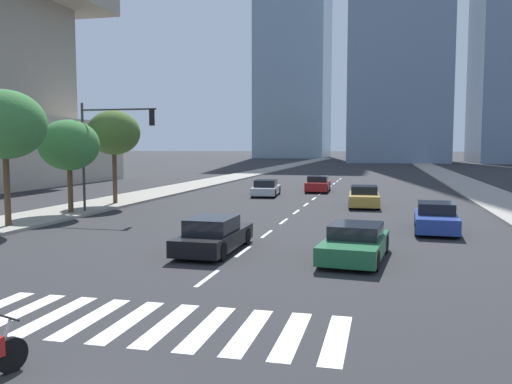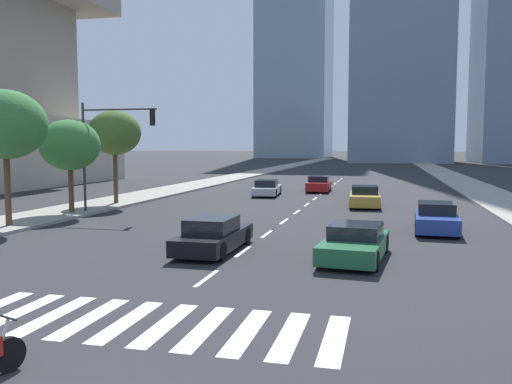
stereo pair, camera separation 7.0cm
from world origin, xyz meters
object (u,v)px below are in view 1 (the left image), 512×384
object	(u,v)px
sedan_red_0	(318,184)
sedan_blue_2	(436,218)
sedan_black_1	(214,236)
sedan_gold_5	(364,197)
traffic_signal_far	(109,137)
street_tree_nearest	(4,125)
street_tree_third	(114,133)
sedan_green_4	(355,243)
sedan_silver_3	(266,188)
street_tree_second	(69,145)

from	to	relation	value
sedan_red_0	sedan_blue_2	xyz separation A→B (m)	(7.66, -19.63, -0.02)
sedan_black_1	sedan_gold_5	xyz separation A→B (m)	(4.77, 15.91, 0.02)
traffic_signal_far	street_tree_nearest	xyz separation A→B (m)	(-2.03, -5.81, 0.47)
traffic_signal_far	street_tree_third	distance (m)	4.74
sedan_blue_2	sedan_green_4	size ratio (longest dim) A/B	1.00
traffic_signal_far	sedan_blue_2	bearing A→B (deg)	-6.69
sedan_red_0	street_tree_third	xyz separation A→B (m)	(-11.51, -13.35, 4.04)
sedan_blue_2	traffic_signal_far	xyz separation A→B (m)	(-17.13, 2.01, 3.71)
street_tree_third	sedan_red_0	bearing A→B (deg)	49.24
sedan_red_0	sedan_black_1	distance (m)	26.28
sedan_silver_3	traffic_signal_far	bearing A→B (deg)	150.10
sedan_green_4	street_tree_third	size ratio (longest dim) A/B	0.76
traffic_signal_far	sedan_red_0	bearing A→B (deg)	61.73
sedan_red_0	street_tree_second	xyz separation A→B (m)	(-11.51, -18.37, 3.24)
sedan_blue_2	street_tree_third	bearing A→B (deg)	-105.32
sedan_black_1	sedan_green_4	world-z (taller)	sedan_black_1
sedan_green_4	street_tree_nearest	bearing A→B (deg)	-95.28
street_tree_second	street_tree_third	distance (m)	5.08
sedan_red_0	sedan_blue_2	world-z (taller)	sedan_red_0
sedan_silver_3	traffic_signal_far	distance (m)	14.77
street_tree_nearest	street_tree_second	distance (m)	5.14
sedan_black_1	sedan_gold_5	bearing A→B (deg)	-16.14
sedan_green_4	street_tree_nearest	size ratio (longest dim) A/B	0.72
street_tree_second	street_tree_nearest	bearing A→B (deg)	-90.00
sedan_blue_2	street_tree_nearest	size ratio (longest dim) A/B	0.72
street_tree_second	sedan_red_0	bearing A→B (deg)	57.93
traffic_signal_far	street_tree_third	size ratio (longest dim) A/B	1.02
sedan_black_1	sedan_blue_2	world-z (taller)	sedan_blue_2
sedan_black_1	street_tree_second	distance (m)	13.86
sedan_green_4	street_tree_second	xyz separation A→B (m)	(-15.96, 8.10, 3.30)
street_tree_nearest	street_tree_third	xyz separation A→B (m)	(0.00, 10.08, -0.13)
traffic_signal_far	street_tree_third	world-z (taller)	traffic_signal_far
traffic_signal_far	street_tree_third	bearing A→B (deg)	115.47
traffic_signal_far	street_tree_second	xyz separation A→B (m)	(-2.03, -0.75, -0.45)
sedan_blue_2	traffic_signal_far	distance (m)	17.65
traffic_signal_far	sedan_silver_3	bearing A→B (deg)	64.97
sedan_gold_5	street_tree_nearest	world-z (taller)	street_tree_nearest
sedan_red_0	sedan_silver_3	bearing A→B (deg)	141.95
sedan_black_1	street_tree_third	world-z (taller)	street_tree_third
sedan_gold_5	street_tree_second	bearing A→B (deg)	-65.66
sedan_blue_2	street_tree_nearest	bearing A→B (deg)	-75.98
sedan_blue_2	traffic_signal_far	bearing A→B (deg)	-93.88
traffic_signal_far	street_tree_third	xyz separation A→B (m)	(-2.03, 4.27, 0.34)
sedan_blue_2	street_tree_second	distance (m)	19.48
sedan_green_4	sedan_red_0	bearing A→B (deg)	-164.94
sedan_silver_3	sedan_blue_2	bearing A→B (deg)	-148.31
sedan_blue_2	traffic_signal_far	size ratio (longest dim) A/B	0.74
sedan_gold_5	street_tree_second	size ratio (longest dim) A/B	0.91
sedan_black_1	sedan_green_4	bearing A→B (deg)	-91.65
street_tree_third	sedan_silver_3	bearing A→B (deg)	47.05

